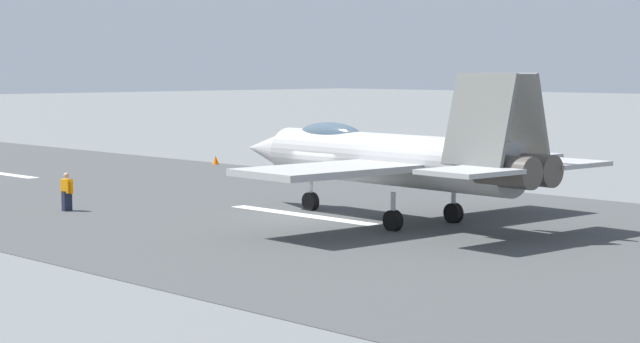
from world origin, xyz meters
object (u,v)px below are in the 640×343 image
(fighter_jet, at_px, (390,158))
(marker_cone_mid, at_px, (427,180))
(crew_person, at_px, (67,192))
(marker_cone_far, at_px, (215,160))

(fighter_jet, relative_size, marker_cone_mid, 29.26)
(fighter_jet, height_order, crew_person, fighter_jet)
(marker_cone_mid, xyz_separation_m, marker_cone_far, (16.81, 0.00, 0.00))
(crew_person, height_order, marker_cone_mid, crew_person)
(marker_cone_mid, height_order, marker_cone_far, same)
(fighter_jet, xyz_separation_m, marker_cone_far, (24.73, -11.27, -2.17))
(crew_person, relative_size, marker_cone_mid, 2.87)
(crew_person, xyz_separation_m, marker_cone_mid, (-3.31, -18.37, -0.51))
(marker_cone_far, bearing_deg, crew_person, 126.31)
(marker_cone_mid, bearing_deg, fighter_jet, 125.10)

